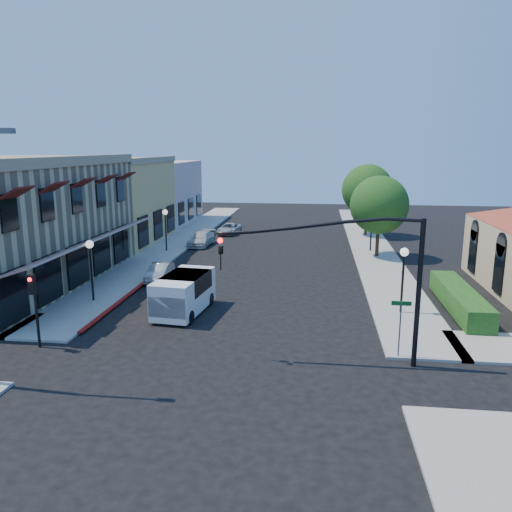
# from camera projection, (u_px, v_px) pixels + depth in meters

# --- Properties ---
(ground) EXTENTS (120.00, 120.00, 0.00)m
(ground) POSITION_uv_depth(u_px,v_px,m) (211.00, 372.00, 19.57)
(ground) COLOR black
(ground) RESTS_ON ground
(sidewalk_left) EXTENTS (3.50, 50.00, 0.12)m
(sidewalk_left) POSITION_uv_depth(u_px,v_px,m) (180.00, 240.00, 46.78)
(sidewalk_left) COLOR gray
(sidewalk_left) RESTS_ON ground
(sidewalk_right) EXTENTS (3.50, 50.00, 0.12)m
(sidewalk_right) POSITION_uv_depth(u_px,v_px,m) (370.00, 245.00, 44.69)
(sidewalk_right) COLOR gray
(sidewalk_right) RESTS_ON ground
(curb_red_strip) EXTENTS (0.25, 10.00, 0.06)m
(curb_red_strip) POSITION_uv_depth(u_px,v_px,m) (121.00, 303.00, 28.15)
(curb_red_strip) COLOR maroon
(curb_red_strip) RESTS_ON ground
(corner_brick_building) EXTENTS (11.77, 18.20, 8.10)m
(corner_brick_building) POSITION_uv_depth(u_px,v_px,m) (5.00, 222.00, 31.23)
(corner_brick_building) COLOR tan
(corner_brick_building) RESTS_ON ground
(yellow_stucco_building) EXTENTS (10.00, 12.00, 7.60)m
(yellow_stucco_building) POSITION_uv_depth(u_px,v_px,m) (104.00, 201.00, 45.82)
(yellow_stucco_building) COLOR tan
(yellow_stucco_building) RESTS_ON ground
(pink_stucco_building) EXTENTS (10.00, 12.00, 7.00)m
(pink_stucco_building) POSITION_uv_depth(u_px,v_px,m) (148.00, 192.00, 57.52)
(pink_stucco_building) COLOR tan
(pink_stucco_building) RESTS_ON ground
(hedge) EXTENTS (1.40, 8.00, 1.10)m
(hedge) POSITION_uv_depth(u_px,v_px,m) (458.00, 310.00, 26.90)
(hedge) COLOR #1D4A15
(hedge) RESTS_ON ground
(street_tree_a) EXTENTS (4.56, 4.56, 6.48)m
(street_tree_a) POSITION_uv_depth(u_px,v_px,m) (379.00, 205.00, 38.95)
(street_tree_a) COLOR black
(street_tree_a) RESTS_ON ground
(street_tree_b) EXTENTS (4.94, 4.94, 7.02)m
(street_tree_b) POSITION_uv_depth(u_px,v_px,m) (367.00, 190.00, 48.57)
(street_tree_b) COLOR black
(street_tree_b) RESTS_ON ground
(signal_mast_arm) EXTENTS (8.01, 0.39, 6.00)m
(signal_mast_arm) POSITION_uv_depth(u_px,v_px,m) (364.00, 266.00, 19.45)
(signal_mast_arm) COLOR black
(signal_mast_arm) RESTS_ON ground
(secondary_signal) EXTENTS (0.28, 0.42, 3.32)m
(secondary_signal) POSITION_uv_depth(u_px,v_px,m) (34.00, 297.00, 21.40)
(secondary_signal) COLOR black
(secondary_signal) RESTS_ON ground
(street_name_sign) EXTENTS (0.80, 0.06, 2.50)m
(street_name_sign) POSITION_uv_depth(u_px,v_px,m) (400.00, 320.00, 20.45)
(street_name_sign) COLOR #595B5E
(street_name_sign) RESTS_ON ground
(lamppost_left_near) EXTENTS (0.44, 0.44, 3.57)m
(lamppost_left_near) POSITION_uv_depth(u_px,v_px,m) (90.00, 255.00, 27.76)
(lamppost_left_near) COLOR black
(lamppost_left_near) RESTS_ON ground
(lamppost_left_far) EXTENTS (0.44, 0.44, 3.57)m
(lamppost_left_far) POSITION_uv_depth(u_px,v_px,m) (165.00, 220.00, 41.33)
(lamppost_left_far) COLOR black
(lamppost_left_far) RESTS_ON ground
(lamppost_right_near) EXTENTS (0.44, 0.44, 3.57)m
(lamppost_right_near) POSITION_uv_depth(u_px,v_px,m) (404.00, 264.00, 25.73)
(lamppost_right_near) COLOR black
(lamppost_right_near) RESTS_ON ground
(lamppost_right_far) EXTENTS (0.44, 0.44, 3.57)m
(lamppost_right_far) POSITION_uv_depth(u_px,v_px,m) (372.00, 220.00, 41.24)
(lamppost_right_far) COLOR black
(lamppost_right_far) RESTS_ON ground
(white_van) EXTENTS (2.49, 4.80, 2.04)m
(white_van) POSITION_uv_depth(u_px,v_px,m) (184.00, 291.00, 26.26)
(white_van) COLOR white
(white_van) RESTS_ON ground
(parked_car_a) EXTENTS (1.64, 3.41, 1.12)m
(parked_car_a) POSITION_uv_depth(u_px,v_px,m) (169.00, 283.00, 30.25)
(parked_car_a) COLOR black
(parked_car_a) RESTS_ON ground
(parked_car_b) EXTENTS (1.32, 3.47, 1.13)m
(parked_car_b) POSITION_uv_depth(u_px,v_px,m) (160.00, 272.00, 32.80)
(parked_car_b) COLOR #A2A5A7
(parked_car_b) RESTS_ON ground
(parked_car_c) EXTENTS (2.03, 4.34, 1.23)m
(parked_car_c) POSITION_uv_depth(u_px,v_px,m) (201.00, 239.00, 44.42)
(parked_car_c) COLOR #B9B9B7
(parked_car_c) RESTS_ON ground
(parked_car_d) EXTENTS (2.16, 4.03, 1.08)m
(parked_car_d) POSITION_uv_depth(u_px,v_px,m) (229.00, 229.00, 50.46)
(parked_car_d) COLOR silver
(parked_car_d) RESTS_ON ground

